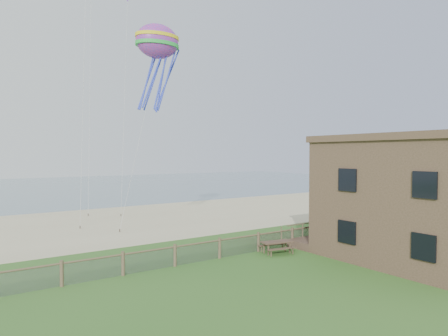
% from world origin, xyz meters
% --- Properties ---
extents(ground, '(160.00, 160.00, 0.00)m').
position_xyz_m(ground, '(0.00, 0.00, 0.00)').
color(ground, '#316322').
rests_on(ground, ground).
extents(sand_beach, '(72.00, 20.00, 0.02)m').
position_xyz_m(sand_beach, '(0.00, 22.00, 0.00)').
color(sand_beach, tan).
rests_on(sand_beach, ground).
extents(ocean, '(160.00, 68.00, 0.02)m').
position_xyz_m(ocean, '(0.00, 66.00, 0.00)').
color(ocean, slate).
rests_on(ocean, ground).
extents(chainlink_fence, '(36.20, 0.20, 1.25)m').
position_xyz_m(chainlink_fence, '(0.00, 6.00, 0.55)').
color(chainlink_fence, '#4F3D2C').
rests_on(chainlink_fence, ground).
extents(motel_deck, '(15.00, 2.00, 0.50)m').
position_xyz_m(motel_deck, '(13.00, 5.00, 0.25)').
color(motel_deck, brown).
rests_on(motel_deck, ground).
extents(picnic_table, '(2.25, 1.87, 0.84)m').
position_xyz_m(picnic_table, '(3.71, 5.00, 0.42)').
color(picnic_table, brown).
rests_on(picnic_table, ground).
extents(octopus_kite, '(3.60, 2.65, 7.12)m').
position_xyz_m(octopus_kite, '(-0.11, 14.30, 13.00)').
color(octopus_kite, '#FF2874').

